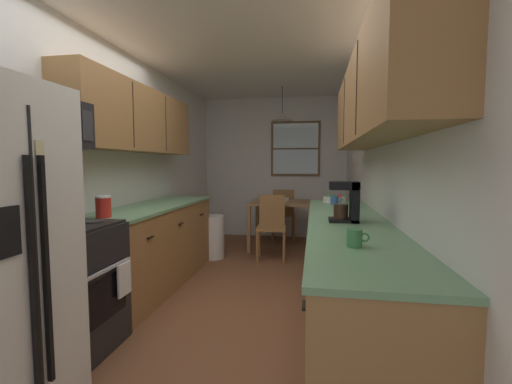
{
  "coord_description": "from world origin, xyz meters",
  "views": [
    {
      "loc": [
        0.72,
        -2.68,
        1.34
      ],
      "look_at": [
        0.06,
        1.24,
        1.02
      ],
      "focal_mm": 24.02,
      "sensor_mm": 36.0,
      "label": 1
    }
  ],
  "objects_px": {
    "fruit_bowl": "(335,199)",
    "dining_table": "(282,209)",
    "dining_chair_far": "(283,212)",
    "mug_spare": "(355,238)",
    "trash_bin": "(212,237)",
    "stove_range": "(66,288)",
    "coffee_maker": "(348,201)",
    "dining_chair_near": "(272,224)",
    "mug_by_coffeemaker": "(335,200)",
    "storage_canister": "(103,207)",
    "microwave_over_range": "(44,123)",
    "table_serving_bowl": "(282,199)"
  },
  "relations": [
    {
      "from": "dining_table",
      "to": "trash_bin",
      "type": "bearing_deg",
      "value": -141.13
    },
    {
      "from": "microwave_over_range",
      "to": "dining_chair_near",
      "type": "bearing_deg",
      "value": 65.06
    },
    {
      "from": "trash_bin",
      "to": "stove_range",
      "type": "bearing_deg",
      "value": -96.56
    },
    {
      "from": "microwave_over_range",
      "to": "fruit_bowl",
      "type": "height_order",
      "value": "microwave_over_range"
    },
    {
      "from": "dining_table",
      "to": "mug_by_coffeemaker",
      "type": "relative_size",
      "value": 7.74
    },
    {
      "from": "dining_chair_far",
      "to": "table_serving_bowl",
      "type": "bearing_deg",
      "value": -86.64
    },
    {
      "from": "dining_chair_near",
      "to": "table_serving_bowl",
      "type": "xyz_separation_m",
      "value": [
        0.09,
        0.67,
        0.28
      ]
    },
    {
      "from": "stove_range",
      "to": "fruit_bowl",
      "type": "distance_m",
      "value": 2.82
    },
    {
      "from": "dining_chair_near",
      "to": "mug_by_coffeemaker",
      "type": "distance_m",
      "value": 1.33
    },
    {
      "from": "trash_bin",
      "to": "table_serving_bowl",
      "type": "xyz_separation_m",
      "value": [
        0.93,
        0.79,
        0.48
      ]
    },
    {
      "from": "dining_chair_far",
      "to": "dining_table",
      "type": "bearing_deg",
      "value": -87.32
    },
    {
      "from": "dining_chair_near",
      "to": "mug_spare",
      "type": "distance_m",
      "value": 3.05
    },
    {
      "from": "microwave_over_range",
      "to": "mug_by_coffeemaker",
      "type": "xyz_separation_m",
      "value": [
        2.06,
        1.73,
        -0.67
      ]
    },
    {
      "from": "fruit_bowl",
      "to": "microwave_over_range",
      "type": "bearing_deg",
      "value": -136.36
    },
    {
      "from": "dining_chair_far",
      "to": "trash_bin",
      "type": "bearing_deg",
      "value": -123.16
    },
    {
      "from": "dining_table",
      "to": "dining_chair_far",
      "type": "height_order",
      "value": "dining_chair_far"
    },
    {
      "from": "dining_chair_far",
      "to": "coffee_maker",
      "type": "distance_m",
      "value": 3.47
    },
    {
      "from": "mug_spare",
      "to": "dining_chair_near",
      "type": "bearing_deg",
      "value": 105.44
    },
    {
      "from": "dining_table",
      "to": "fruit_bowl",
      "type": "relative_size",
      "value": 3.69
    },
    {
      "from": "trash_bin",
      "to": "coffee_maker",
      "type": "relative_size",
      "value": 1.98
    },
    {
      "from": "dining_chair_near",
      "to": "coffee_maker",
      "type": "distance_m",
      "value": 2.32
    },
    {
      "from": "dining_table",
      "to": "table_serving_bowl",
      "type": "relative_size",
      "value": 4.47
    },
    {
      "from": "fruit_bowl",
      "to": "table_serving_bowl",
      "type": "bearing_deg",
      "value": 118.26
    },
    {
      "from": "mug_spare",
      "to": "fruit_bowl",
      "type": "xyz_separation_m",
      "value": [
        0.02,
        2.21,
        -0.01
      ]
    },
    {
      "from": "stove_range",
      "to": "dining_chair_far",
      "type": "xyz_separation_m",
      "value": [
        1.19,
        3.92,
        0.03
      ]
    },
    {
      "from": "stove_range",
      "to": "mug_spare",
      "type": "bearing_deg",
      "value": -6.84
    },
    {
      "from": "storage_canister",
      "to": "stove_range",
      "type": "bearing_deg",
      "value": -89.33
    },
    {
      "from": "mug_spare",
      "to": "table_serving_bowl",
      "type": "distance_m",
      "value": 3.65
    },
    {
      "from": "stove_range",
      "to": "coffee_maker",
      "type": "distance_m",
      "value": 2.14
    },
    {
      "from": "dining_chair_far",
      "to": "stove_range",
      "type": "bearing_deg",
      "value": -106.82
    },
    {
      "from": "microwave_over_range",
      "to": "mug_by_coffeemaker",
      "type": "bearing_deg",
      "value": 40.02
    },
    {
      "from": "dining_chair_far",
      "to": "trash_bin",
      "type": "distance_m",
      "value": 1.64
    },
    {
      "from": "storage_canister",
      "to": "table_serving_bowl",
      "type": "xyz_separation_m",
      "value": [
        1.23,
        2.87,
        -0.21
      ]
    },
    {
      "from": "mug_spare",
      "to": "fruit_bowl",
      "type": "height_order",
      "value": "mug_spare"
    },
    {
      "from": "dining_table",
      "to": "fruit_bowl",
      "type": "height_order",
      "value": "fruit_bowl"
    },
    {
      "from": "microwave_over_range",
      "to": "dining_chair_far",
      "type": "relative_size",
      "value": 0.63
    },
    {
      "from": "stove_range",
      "to": "trash_bin",
      "type": "relative_size",
      "value": 1.8
    },
    {
      "from": "mug_by_coffeemaker",
      "to": "fruit_bowl",
      "type": "xyz_separation_m",
      "value": [
        0.02,
        0.25,
        -0.01
      ]
    },
    {
      "from": "stove_range",
      "to": "mug_by_coffeemaker",
      "type": "distance_m",
      "value": 2.64
    },
    {
      "from": "mug_spare",
      "to": "fruit_bowl",
      "type": "relative_size",
      "value": 0.45
    },
    {
      "from": "stove_range",
      "to": "trash_bin",
      "type": "distance_m",
      "value": 2.58
    },
    {
      "from": "dining_chair_far",
      "to": "table_serving_bowl",
      "type": "height_order",
      "value": "dining_chair_far"
    },
    {
      "from": "stove_range",
      "to": "fruit_bowl",
      "type": "xyz_separation_m",
      "value": [
        1.96,
        1.98,
        0.46
      ]
    },
    {
      "from": "stove_range",
      "to": "fruit_bowl",
      "type": "height_order",
      "value": "stove_range"
    },
    {
      "from": "dining_table",
      "to": "mug_spare",
      "type": "relative_size",
      "value": 8.1
    },
    {
      "from": "fruit_bowl",
      "to": "dining_table",
      "type": "bearing_deg",
      "value": 119.23
    },
    {
      "from": "dining_chair_far",
      "to": "table_serving_bowl",
      "type": "relative_size",
      "value": 4.14
    },
    {
      "from": "storage_canister",
      "to": "coffee_maker",
      "type": "bearing_deg",
      "value": 3.35
    },
    {
      "from": "dining_chair_far",
      "to": "mug_spare",
      "type": "relative_size",
      "value": 7.51
    },
    {
      "from": "dining_chair_far",
      "to": "trash_bin",
      "type": "relative_size",
      "value": 1.47
    }
  ]
}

